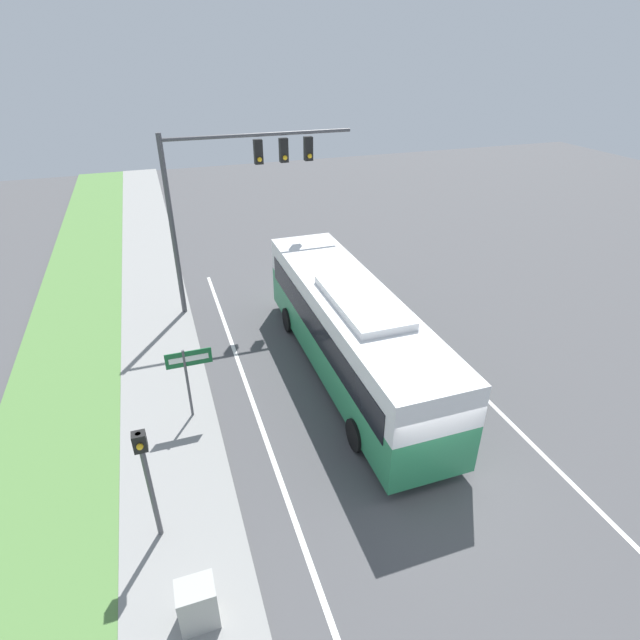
% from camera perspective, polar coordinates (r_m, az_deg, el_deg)
% --- Properties ---
extents(ground_plane, '(80.00, 80.00, 0.00)m').
position_cam_1_polar(ground_plane, '(14.04, 12.05, -17.75)').
color(ground_plane, '#4C4C4F').
extents(sidewalk, '(2.80, 80.00, 0.12)m').
position_cam_1_polar(sidewalk, '(12.81, -15.23, -24.00)').
color(sidewalk, gray).
rests_on(sidewalk, ground_plane).
extents(grass_verge, '(3.60, 80.00, 0.10)m').
position_cam_1_polar(grass_verge, '(13.34, -30.41, -25.42)').
color(grass_verge, '#568442').
rests_on(grass_verge, ground_plane).
extents(lane_divider_near, '(0.14, 30.00, 0.01)m').
position_cam_1_polar(lane_divider_near, '(13.01, -2.92, -21.88)').
color(lane_divider_near, silver).
rests_on(lane_divider_near, ground_plane).
extents(lane_divider_far, '(0.14, 30.00, 0.01)m').
position_cam_1_polar(lane_divider_far, '(15.83, 23.74, -13.54)').
color(lane_divider_far, silver).
rests_on(lane_divider_far, ground_plane).
extents(bus, '(2.66, 11.28, 3.33)m').
position_cam_1_polar(bus, '(16.58, 3.52, -0.88)').
color(bus, '#2D8956').
rests_on(bus, ground_plane).
extents(signal_gantry, '(7.41, 0.41, 7.30)m').
position_cam_1_polar(signal_gantry, '(20.26, -10.03, 15.30)').
color(signal_gantry, '#4C4C51').
rests_on(signal_gantry, ground_plane).
extents(pedestrian_signal, '(0.28, 0.34, 3.16)m').
position_cam_1_polar(pedestrian_signal, '(11.69, -19.24, -15.88)').
color(pedestrian_signal, '#4C4C51').
rests_on(pedestrian_signal, ground_plane).
extents(street_sign, '(1.32, 0.08, 2.45)m').
position_cam_1_polar(street_sign, '(15.07, -14.80, -5.57)').
color(street_sign, '#4C4C51').
rests_on(street_sign, ground_plane).
extents(utility_cabinet, '(0.74, 0.60, 1.04)m').
position_cam_1_polar(utility_cabinet, '(11.32, -13.82, -28.99)').
color(utility_cabinet, '#A8A8A3').
rests_on(utility_cabinet, sidewalk).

